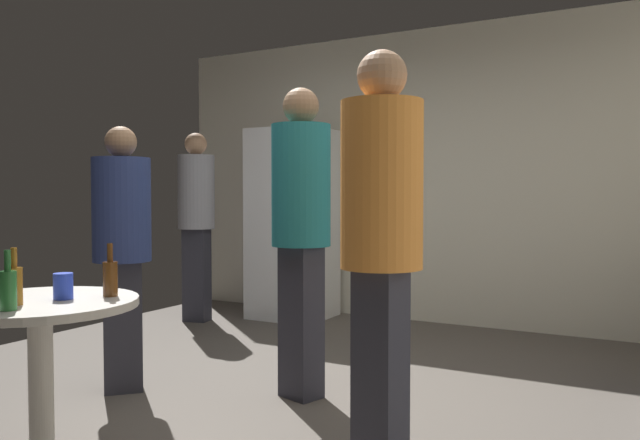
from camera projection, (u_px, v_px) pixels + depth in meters
name	position (u px, v px, depth m)	size (l,w,h in m)	color
ground_plane	(271.00, 411.00, 3.55)	(5.20, 5.20, 0.10)	#5B544C
wall_back	(427.00, 176.00, 5.79)	(5.32, 0.06, 2.70)	silver
refrigerator	(293.00, 224.00, 6.01)	(0.70, 0.68, 1.80)	white
foreground_table	(40.00, 325.00, 2.62)	(0.80, 0.80, 0.73)	beige
beer_bottle_amber	(14.00, 284.00, 2.49)	(0.06, 0.06, 0.23)	#8C5919
beer_bottle_brown	(110.00, 277.00, 2.70)	(0.06, 0.06, 0.23)	#593314
beer_bottle_green	(8.00, 288.00, 2.37)	(0.06, 0.06, 0.23)	#26662D
plastic_cup_blue	(63.00, 286.00, 2.63)	(0.08, 0.08, 0.11)	blue
person_in_gray_shirt	(196.00, 211.00, 5.81)	(0.40, 0.40, 1.75)	#2D2D38
person_in_navy_shirt	(122.00, 238.00, 3.73)	(0.48, 0.48, 1.58)	#2D2D38
person_in_orange_shirt	(381.00, 228.00, 2.58)	(0.35, 0.35, 1.76)	#2D2D38
person_in_teal_shirt	(301.00, 216.00, 3.60)	(0.42, 0.42, 1.79)	#2D2D38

